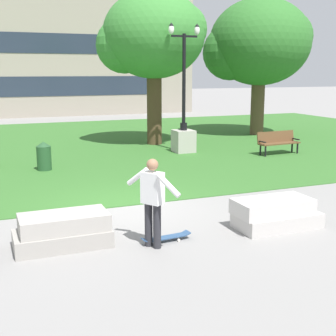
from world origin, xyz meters
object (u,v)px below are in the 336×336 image
(person_skateboarder, at_px, (153,198))
(concrete_block_left, at_px, (275,214))
(skateboard, at_px, (166,237))
(park_bench_near_right, at_px, (278,141))
(lamp_post_left, at_px, (184,127))
(concrete_block_center, at_px, (63,231))
(trash_bin, at_px, (44,156))

(person_skateboarder, bearing_deg, concrete_block_left, 1.55)
(concrete_block_left, height_order, skateboard, concrete_block_left)
(skateboard, xyz_separation_m, park_bench_near_right, (7.76, 7.43, 0.45))
(skateboard, bearing_deg, concrete_block_left, -2.06)
(concrete_block_left, height_order, lamp_post_left, lamp_post_left)
(park_bench_near_right, bearing_deg, concrete_block_center, -144.37)
(concrete_block_center, height_order, concrete_block_left, same)
(park_bench_near_right, height_order, lamp_post_left, lamp_post_left)
(lamp_post_left, xyz_separation_m, trash_bin, (-5.78, -1.53, -0.55))
(concrete_block_left, bearing_deg, skateboard, 177.94)
(lamp_post_left, bearing_deg, trash_bin, -165.17)
(person_skateboarder, distance_m, skateboard, 0.96)
(park_bench_near_right, xyz_separation_m, trash_bin, (-9.09, 0.31, -0.04))
(trash_bin, bearing_deg, concrete_block_left, -64.15)
(concrete_block_left, bearing_deg, park_bench_near_right, 54.83)
(concrete_block_left, distance_m, park_bench_near_right, 9.21)
(concrete_block_center, bearing_deg, lamp_post_left, 54.02)
(concrete_block_left, xyz_separation_m, person_skateboarder, (-2.80, -0.08, 0.67))
(trash_bin, bearing_deg, skateboard, -80.26)
(park_bench_near_right, distance_m, lamp_post_left, 3.82)
(park_bench_near_right, height_order, trash_bin, trash_bin)
(concrete_block_center, distance_m, skateboard, 1.99)
(skateboard, bearing_deg, lamp_post_left, 64.33)
(person_skateboarder, bearing_deg, lamp_post_left, 63.07)
(lamp_post_left, bearing_deg, skateboard, -115.67)
(person_skateboarder, bearing_deg, park_bench_near_right, 43.16)
(concrete_block_center, relative_size, lamp_post_left, 0.35)
(concrete_block_left, bearing_deg, lamp_post_left, 77.99)
(person_skateboarder, relative_size, park_bench_near_right, 0.93)
(lamp_post_left, relative_size, trash_bin, 5.31)
(person_skateboarder, relative_size, skateboard, 1.65)
(concrete_block_center, xyz_separation_m, lamp_post_left, (6.37, 8.77, 0.75))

